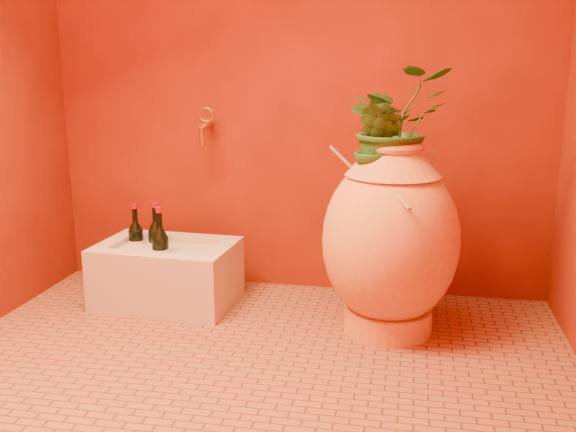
% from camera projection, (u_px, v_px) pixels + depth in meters
% --- Properties ---
extents(floor, '(2.50, 2.50, 0.00)m').
position_uv_depth(floor, '(249.00, 373.00, 2.42)').
color(floor, brown).
rests_on(floor, ground).
extents(wall_back, '(2.50, 0.02, 2.50)m').
position_uv_depth(wall_back, '(297.00, 40.00, 3.09)').
color(wall_back, '#5E1705').
rests_on(wall_back, ground).
extents(amphora, '(0.76, 0.76, 0.83)m').
position_uv_depth(amphora, '(390.00, 240.00, 2.71)').
color(amphora, orange).
rests_on(amphora, floor).
extents(stone_basin, '(0.66, 0.47, 0.30)m').
position_uv_depth(stone_basin, '(167.00, 275.00, 3.10)').
color(stone_basin, beige).
rests_on(stone_basin, floor).
extents(wine_bottle_a, '(0.08, 0.08, 0.31)m').
position_uv_depth(wine_bottle_a, '(136.00, 243.00, 3.16)').
color(wine_bottle_a, black).
rests_on(wine_bottle_a, stone_basin).
extents(wine_bottle_b, '(0.08, 0.08, 0.33)m').
position_uv_depth(wine_bottle_b, '(161.00, 252.00, 2.98)').
color(wine_bottle_b, black).
rests_on(wine_bottle_b, stone_basin).
extents(wine_bottle_c, '(0.08, 0.08, 0.33)m').
position_uv_depth(wine_bottle_c, '(157.00, 245.00, 3.11)').
color(wine_bottle_c, black).
rests_on(wine_bottle_c, stone_basin).
extents(wall_tap, '(0.08, 0.17, 0.18)m').
position_uv_depth(wall_tap, '(206.00, 124.00, 3.17)').
color(wall_tap, '#AA7E27').
rests_on(wall_tap, wall_back).
extents(plant_main, '(0.55, 0.53, 0.47)m').
position_uv_depth(plant_main, '(394.00, 125.00, 2.63)').
color(plant_main, '#1F4F1C').
rests_on(plant_main, amphora).
extents(plant_side, '(0.26, 0.25, 0.37)m').
position_uv_depth(plant_side, '(378.00, 147.00, 2.58)').
color(plant_side, '#1F4F1C').
rests_on(plant_side, amphora).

